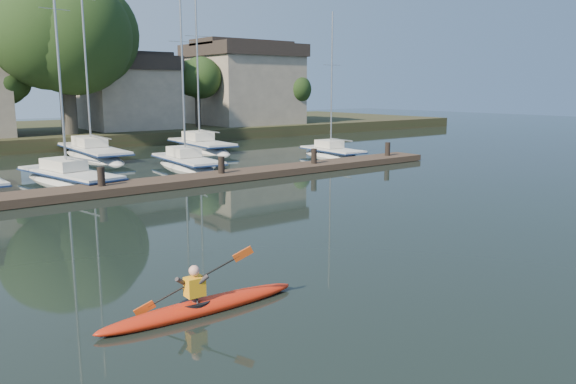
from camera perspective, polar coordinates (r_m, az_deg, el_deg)
ground at (r=15.56m, az=10.64°, el=-6.67°), size 160.00×160.00×0.00m
kayak at (r=11.91m, az=-8.86°, el=-11.18°), size 4.50×0.98×1.44m
dock at (r=26.67m, az=-12.30°, el=0.93°), size 34.00×2.00×1.80m
sailboat_2 at (r=29.30m, az=-21.27°, el=0.55°), size 3.60×8.68×13.99m
sailboat_3 at (r=33.07m, az=-10.20°, el=2.16°), size 2.54×7.76×12.32m
sailboat_4 at (r=37.92m, az=4.50°, el=3.38°), size 2.36×6.32×10.52m
sailboat_6 at (r=39.63m, az=-19.16°, el=3.09°), size 2.56×10.96×17.35m
sailboat_7 at (r=42.16m, az=-8.80°, el=3.95°), size 2.88×8.96×14.24m
shore at (r=51.74m, az=-23.51°, el=8.24°), size 90.00×25.25×12.75m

